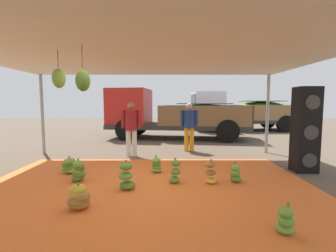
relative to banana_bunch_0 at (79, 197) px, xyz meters
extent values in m
plane|color=brown|center=(1.01, 4.08, -0.20)|extent=(40.00, 40.00, 0.00)
cube|color=orange|center=(1.01, 1.08, -0.19)|extent=(6.78, 4.60, 0.01)
cylinder|color=#9EA0A5|center=(-2.79, 4.38, 1.14)|extent=(0.10, 0.10, 2.66)
cylinder|color=#9EA0A5|center=(4.81, 4.38, 1.14)|extent=(0.10, 0.10, 2.66)
cube|color=beige|center=(1.01, 1.08, 2.50)|extent=(8.00, 7.00, 0.06)
cylinder|color=#4C422D|center=(-0.60, 0.82, 2.31)|extent=(0.01, 0.01, 0.32)
ellipsoid|color=#75A83D|center=(-0.60, 0.82, 1.95)|extent=(0.24, 0.24, 0.36)
cylinder|color=#4C422D|center=(-0.02, 0.41, 2.27)|extent=(0.01, 0.01, 0.40)
ellipsoid|color=#518428|center=(-0.02, 0.41, 1.87)|extent=(0.24, 0.24, 0.36)
ellipsoid|color=#996628|center=(0.00, 0.01, -0.10)|extent=(0.45, 0.45, 0.16)
ellipsoid|color=#996628|center=(-0.01, -0.02, -0.05)|extent=(0.43, 0.43, 0.16)
ellipsoid|color=#996628|center=(0.03, 0.00, 0.01)|extent=(0.37, 0.37, 0.16)
ellipsoid|color=gold|center=(-0.01, 0.01, 0.07)|extent=(0.38, 0.38, 0.16)
ellipsoid|color=gold|center=(-0.01, 0.00, 0.13)|extent=(0.32, 0.32, 0.16)
cylinder|color=olive|center=(0.00, -0.02, 0.19)|extent=(0.04, 0.04, 0.12)
ellipsoid|color=#477523|center=(-0.52, 1.35, -0.10)|extent=(0.28, 0.28, 0.16)
ellipsoid|color=#518428|center=(-0.47, 1.35, -0.03)|extent=(0.36, 0.36, 0.16)
ellipsoid|color=#6B9E38|center=(-0.52, 1.32, 0.05)|extent=(0.31, 0.31, 0.16)
ellipsoid|color=#477523|center=(-0.47, 1.33, 0.12)|extent=(0.29, 0.29, 0.16)
ellipsoid|color=#6B9E38|center=(-0.49, 1.32, 0.20)|extent=(0.31, 0.31, 0.16)
cylinder|color=olive|center=(-0.49, 1.34, 0.26)|extent=(0.04, 0.04, 0.12)
ellipsoid|color=gold|center=(2.33, 1.20, -0.13)|extent=(0.30, 0.30, 0.12)
ellipsoid|color=#996628|center=(2.32, 1.22, 0.04)|extent=(0.24, 0.24, 0.12)
ellipsoid|color=#996628|center=(2.30, 1.19, 0.21)|extent=(0.28, 0.28, 0.12)
cylinder|color=olive|center=(2.33, 1.20, 0.27)|extent=(0.04, 0.04, 0.12)
ellipsoid|color=#6B9E38|center=(-0.93, 1.97, -0.12)|extent=(0.47, 0.47, 0.14)
ellipsoid|color=#518428|center=(-0.96, 1.97, -0.06)|extent=(0.39, 0.39, 0.14)
ellipsoid|color=#518428|center=(-0.97, 1.98, 0.00)|extent=(0.38, 0.38, 0.14)
ellipsoid|color=#518428|center=(-0.96, 1.97, 0.05)|extent=(0.37, 0.37, 0.14)
ellipsoid|color=#75A83D|center=(-0.93, 1.95, 0.11)|extent=(0.35, 0.35, 0.14)
cylinder|color=olive|center=(-0.95, 1.98, 0.17)|extent=(0.04, 0.04, 0.12)
ellipsoid|color=#518428|center=(0.63, 0.88, -0.11)|extent=(0.39, 0.39, 0.16)
ellipsoid|color=#6B9E38|center=(0.60, 0.87, 0.08)|extent=(0.35, 0.35, 0.16)
ellipsoid|color=#518428|center=(0.60, 0.86, 0.27)|extent=(0.30, 0.30, 0.16)
cylinder|color=olive|center=(0.61, 0.89, 0.33)|extent=(0.04, 0.04, 0.12)
ellipsoid|color=#6B9E38|center=(2.92, -0.73, -0.12)|extent=(0.25, 0.25, 0.13)
ellipsoid|color=#60932D|center=(2.92, -0.77, -0.01)|extent=(0.29, 0.29, 0.13)
ellipsoid|color=#6B9E38|center=(2.91, -0.76, 0.11)|extent=(0.24, 0.24, 0.13)
cylinder|color=olive|center=(2.94, -0.75, 0.17)|extent=(0.04, 0.04, 0.12)
ellipsoid|color=#6B9E38|center=(1.15, 2.02, -0.12)|extent=(0.35, 0.35, 0.12)
ellipsoid|color=#75A83D|center=(1.14, 2.03, -0.04)|extent=(0.24, 0.24, 0.12)
ellipsoid|color=#518428|center=(1.15, 1.99, 0.04)|extent=(0.27, 0.27, 0.12)
ellipsoid|color=#75A83D|center=(1.15, 1.98, 0.12)|extent=(0.28, 0.28, 0.12)
cylinder|color=olive|center=(1.13, 2.01, 0.18)|extent=(0.04, 0.04, 0.12)
ellipsoid|color=#60932D|center=(1.55, 1.24, -0.12)|extent=(0.27, 0.27, 0.14)
ellipsoid|color=#518428|center=(1.58, 1.22, 0.06)|extent=(0.28, 0.28, 0.14)
ellipsoid|color=#518428|center=(1.59, 1.23, 0.24)|extent=(0.27, 0.27, 0.14)
cylinder|color=olive|center=(1.57, 1.23, 0.30)|extent=(0.04, 0.04, 0.12)
ellipsoid|color=#518428|center=(2.87, 1.28, -0.11)|extent=(0.33, 0.33, 0.15)
ellipsoid|color=#60932D|center=(2.85, 1.27, 0.01)|extent=(0.25, 0.25, 0.15)
ellipsoid|color=#75A83D|center=(2.85, 1.28, 0.13)|extent=(0.23, 0.23, 0.15)
cylinder|color=olive|center=(2.85, 1.28, 0.19)|extent=(0.04, 0.04, 0.12)
cube|color=#2D2D2D|center=(1.93, 7.88, 0.40)|extent=(6.86, 3.16, 0.20)
cube|color=red|center=(-0.43, 8.20, 1.35)|extent=(2.12, 2.34, 1.70)
cube|color=#232D38|center=(-1.36, 8.32, 1.69)|extent=(0.27, 1.83, 0.75)
cube|color=brown|center=(3.03, 6.61, 0.95)|extent=(4.08, 0.62, 0.90)
cube|color=brown|center=(3.33, 8.81, 0.95)|extent=(4.08, 0.62, 0.90)
cube|color=brown|center=(5.17, 7.45, 0.95)|extent=(0.38, 2.29, 0.90)
ellipsoid|color=#518428|center=(3.18, 7.71, 0.98)|extent=(3.83, 2.39, 0.96)
cube|color=#19569E|center=(3.18, 7.71, 1.48)|extent=(2.67, 2.06, 0.04)
cylinder|color=black|center=(-0.44, 7.14, 0.30)|extent=(1.03, 0.41, 1.00)
cylinder|color=black|center=(-0.16, 9.22, 0.30)|extent=(1.03, 0.41, 1.00)
cylinder|color=black|center=(4.02, 6.54, 0.30)|extent=(1.03, 0.41, 1.00)
cylinder|color=black|center=(4.30, 8.62, 0.30)|extent=(1.03, 0.41, 1.00)
cube|color=#2D2D2D|center=(6.21, 11.39, 0.40)|extent=(6.36, 2.68, 0.20)
cube|color=silver|center=(3.95, 11.32, 1.35)|extent=(1.83, 2.35, 1.70)
cube|color=#232D38|center=(3.05, 11.30, 1.69)|extent=(0.08, 2.00, 0.75)
cube|color=olive|center=(7.44, 10.22, 0.95)|extent=(3.90, 0.19, 0.90)
cube|color=olive|center=(7.37, 12.63, 0.95)|extent=(3.90, 0.19, 0.90)
cube|color=olive|center=(9.32, 11.48, 0.95)|extent=(0.15, 2.50, 0.90)
ellipsoid|color=#518428|center=(7.41, 11.42, 1.06)|extent=(3.49, 2.20, 1.12)
cube|color=#237533|center=(7.41, 11.42, 1.65)|extent=(2.40, 1.96, 0.04)
cylinder|color=black|center=(4.11, 10.18, 0.30)|extent=(1.01, 0.31, 1.00)
cylinder|color=black|center=(4.04, 12.47, 0.30)|extent=(1.01, 0.31, 1.00)
cylinder|color=black|center=(8.38, 10.30, 0.30)|extent=(1.01, 0.31, 1.00)
cylinder|color=black|center=(8.32, 12.60, 0.30)|extent=(1.01, 0.31, 1.00)
cylinder|color=orange|center=(2.10, 4.69, 0.22)|extent=(0.16, 0.16, 0.83)
cylinder|color=orange|center=(2.28, 4.69, 0.22)|extent=(0.16, 0.16, 0.83)
cylinder|color=navy|center=(2.19, 4.69, 0.95)|extent=(0.38, 0.38, 0.62)
cylinder|color=navy|center=(1.94, 4.69, 0.98)|extent=(0.12, 0.12, 0.55)
cylinder|color=navy|center=(2.44, 4.69, 0.98)|extent=(0.12, 0.12, 0.55)
sphere|color=tan|center=(2.19, 4.69, 1.39)|extent=(0.22, 0.22, 0.22)
cylinder|color=silver|center=(0.18, 3.87, 0.22)|extent=(0.16, 0.16, 0.84)
cylinder|color=silver|center=(0.37, 3.87, 0.22)|extent=(0.16, 0.16, 0.84)
cylinder|color=maroon|center=(0.27, 3.87, 0.96)|extent=(0.39, 0.39, 0.63)
cylinder|color=maroon|center=(0.02, 3.87, 0.99)|extent=(0.12, 0.12, 0.56)
cylinder|color=maroon|center=(0.52, 3.87, 0.99)|extent=(0.12, 0.12, 0.56)
sphere|color=#936B4C|center=(0.27, 3.87, 1.41)|extent=(0.23, 0.23, 0.23)
cube|color=black|center=(4.80, 2.12, 0.13)|extent=(0.54, 0.48, 0.66)
cylinder|color=#383838|center=(4.80, 1.88, 0.13)|extent=(0.34, 0.03, 0.34)
cube|color=black|center=(4.80, 2.12, 0.80)|extent=(0.54, 0.48, 0.68)
cylinder|color=#383838|center=(4.80, 1.88, 0.80)|extent=(0.34, 0.03, 0.34)
cube|color=black|center=(4.80, 2.12, 1.52)|extent=(0.54, 0.48, 0.74)
cylinder|color=#383838|center=(4.80, 1.88, 1.52)|extent=(0.34, 0.03, 0.34)
camera|label=1|loc=(1.40, -3.67, 1.48)|focal=25.52mm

